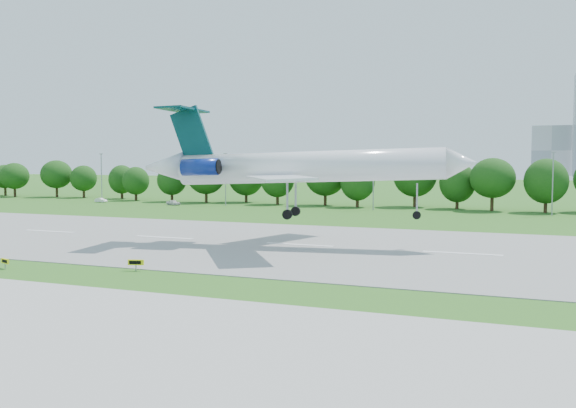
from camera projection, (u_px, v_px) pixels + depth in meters
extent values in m
plane|color=#2B631A|center=(29.00, 266.00, 65.23)|extent=(600.00, 600.00, 0.00)
cube|color=gray|center=(164.00, 238.00, 88.37)|extent=(400.00, 45.00, 0.08)
cylinder|color=#382314|center=(110.00, 192.00, 172.55)|extent=(0.70, 0.70, 3.60)
sphere|color=#10370D|center=(110.00, 176.00, 172.24)|extent=(8.40, 8.40, 8.40)
cylinder|color=#382314|center=(244.00, 196.00, 157.70)|extent=(0.70, 0.70, 3.60)
sphere|color=#10370D|center=(244.00, 178.00, 157.38)|extent=(8.40, 8.40, 8.40)
cylinder|color=#382314|center=(406.00, 200.00, 142.84)|extent=(0.70, 0.70, 3.60)
sphere|color=#10370D|center=(406.00, 180.00, 142.53)|extent=(8.40, 8.40, 8.40)
cylinder|color=gray|center=(102.00, 178.00, 161.14)|extent=(0.24, 0.24, 12.00)
cube|color=gray|center=(101.00, 154.00, 160.71)|extent=(0.90, 0.25, 0.18)
cylinder|color=gray|center=(226.00, 180.00, 148.14)|extent=(0.24, 0.24, 12.00)
cube|color=gray|center=(225.00, 153.00, 147.71)|extent=(0.90, 0.25, 0.18)
cylinder|color=gray|center=(373.00, 182.00, 135.14)|extent=(0.24, 0.24, 12.00)
cube|color=gray|center=(374.00, 153.00, 134.71)|extent=(0.90, 0.25, 0.18)
cylinder|color=gray|center=(553.00, 184.00, 122.14)|extent=(0.24, 0.24, 12.00)
cube|color=gray|center=(554.00, 152.00, 121.71)|extent=(0.90, 0.25, 0.18)
cube|color=#B2B2B7|center=(551.00, 151.00, 419.71)|extent=(24.00, 24.00, 32.00)
cylinder|color=white|center=(309.00, 167.00, 79.77)|extent=(33.44, 9.11, 4.81)
cone|color=white|center=(461.00, 163.00, 75.71)|extent=(4.21, 4.40, 3.97)
cone|color=white|center=(165.00, 167.00, 83.99)|extent=(5.96, 4.68, 4.02)
cube|color=white|center=(279.00, 178.00, 72.76)|extent=(12.64, 14.99, 0.43)
cube|color=white|center=(305.00, 175.00, 87.82)|extent=(9.24, 15.33, 0.43)
cube|color=#05373B|center=(192.00, 134.00, 82.87)|extent=(5.78, 1.46, 7.51)
cube|color=#05373B|center=(183.00, 110.00, 82.88)|extent=(5.17, 10.93, 0.34)
cylinder|color=navy|center=(200.00, 167.00, 79.89)|extent=(4.97, 2.82, 2.23)
cylinder|color=navy|center=(215.00, 167.00, 85.48)|extent=(4.97, 2.82, 2.23)
cylinder|color=gray|center=(417.00, 199.00, 77.14)|extent=(0.22, 0.22, 3.87)
cylinder|color=black|center=(417.00, 215.00, 77.28)|extent=(1.03, 0.49, 0.99)
cylinder|color=gray|center=(287.00, 199.00, 78.17)|extent=(0.27, 0.27, 3.87)
cylinder|color=black|center=(287.00, 214.00, 78.30)|extent=(1.28, 0.68, 1.22)
cylinder|color=gray|center=(296.00, 196.00, 82.90)|extent=(0.27, 0.27, 3.87)
cylinder|color=black|center=(296.00, 211.00, 83.03)|extent=(1.28, 0.68, 1.22)
cube|color=gray|center=(5.00, 265.00, 63.84)|extent=(0.11, 0.11, 0.62)
cube|color=#FFE90D|center=(5.00, 261.00, 63.81)|extent=(1.38, 0.61, 0.48)
cube|color=black|center=(4.00, 261.00, 63.74)|extent=(1.00, 0.36, 0.31)
cube|color=gray|center=(136.00, 267.00, 62.53)|extent=(0.12, 0.12, 0.69)
cube|color=#FFE90D|center=(136.00, 262.00, 62.49)|extent=(1.55, 0.66, 0.54)
cube|color=black|center=(136.00, 263.00, 62.38)|extent=(1.13, 0.39, 0.34)
imported|color=silver|center=(101.00, 200.00, 159.96)|extent=(3.41, 1.43, 1.10)
imported|color=silver|center=(173.00, 203.00, 150.27)|extent=(3.92, 2.32, 1.25)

